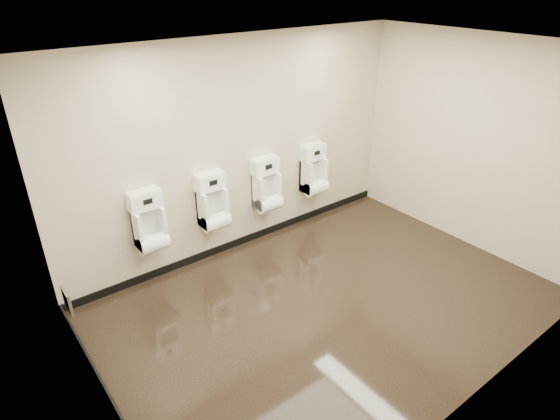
# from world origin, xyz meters

# --- Properties ---
(ground) EXTENTS (5.00, 3.50, 0.00)m
(ground) POSITION_xyz_m (0.00, 0.00, 0.00)
(ground) COLOR black
(ground) RESTS_ON ground
(ceiling) EXTENTS (5.00, 3.50, 0.00)m
(ceiling) POSITION_xyz_m (0.00, 0.00, 2.80)
(ceiling) COLOR silver
(back_wall) EXTENTS (5.00, 0.02, 2.80)m
(back_wall) POSITION_xyz_m (0.00, 1.75, 1.40)
(back_wall) COLOR #C1B495
(back_wall) RESTS_ON ground
(front_wall) EXTENTS (5.00, 0.02, 2.80)m
(front_wall) POSITION_xyz_m (0.00, -1.75, 1.40)
(front_wall) COLOR #C1B495
(front_wall) RESTS_ON ground
(left_wall) EXTENTS (0.02, 3.50, 2.80)m
(left_wall) POSITION_xyz_m (-2.50, 0.00, 1.40)
(left_wall) COLOR #C1B495
(left_wall) RESTS_ON ground
(right_wall) EXTENTS (0.02, 3.50, 2.80)m
(right_wall) POSITION_xyz_m (2.50, 0.00, 1.40)
(right_wall) COLOR #C1B495
(right_wall) RESTS_ON ground
(tile_overlay_left) EXTENTS (0.01, 3.50, 2.80)m
(tile_overlay_left) POSITION_xyz_m (-2.50, 0.00, 1.40)
(tile_overlay_left) COLOR white
(tile_overlay_left) RESTS_ON ground
(skirting_back) EXTENTS (5.00, 0.02, 0.10)m
(skirting_back) POSITION_xyz_m (0.00, 1.74, 0.05)
(skirting_back) COLOR black
(skirting_back) RESTS_ON ground
(skirting_left) EXTENTS (0.02, 3.50, 0.10)m
(skirting_left) POSITION_xyz_m (-2.49, 0.00, 0.05)
(skirting_left) COLOR black
(skirting_left) RESTS_ON ground
(access_panel) EXTENTS (0.04, 0.25, 0.25)m
(access_panel) POSITION_xyz_m (-2.48, 1.20, 0.50)
(access_panel) COLOR #9E9EA3
(access_panel) RESTS_ON left_wall
(urinal_0) EXTENTS (0.39, 0.29, 0.73)m
(urinal_0) POSITION_xyz_m (-1.38, 1.62, 0.80)
(urinal_0) COLOR white
(urinal_0) RESTS_ON back_wall
(urinal_1) EXTENTS (0.39, 0.29, 0.73)m
(urinal_1) POSITION_xyz_m (-0.53, 1.62, 0.80)
(urinal_1) COLOR white
(urinal_1) RESTS_ON back_wall
(urinal_2) EXTENTS (0.39, 0.29, 0.73)m
(urinal_2) POSITION_xyz_m (0.31, 1.62, 0.80)
(urinal_2) COLOR white
(urinal_2) RESTS_ON back_wall
(urinal_3) EXTENTS (0.39, 0.29, 0.73)m
(urinal_3) POSITION_xyz_m (1.16, 1.62, 0.80)
(urinal_3) COLOR white
(urinal_3) RESTS_ON back_wall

